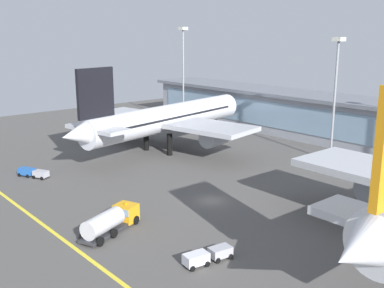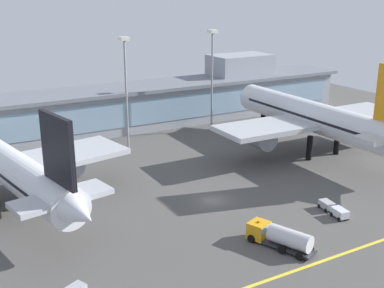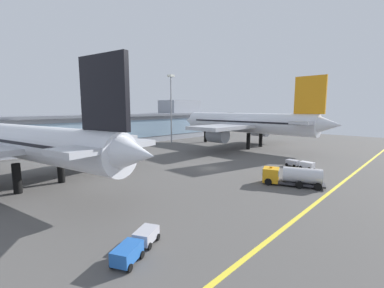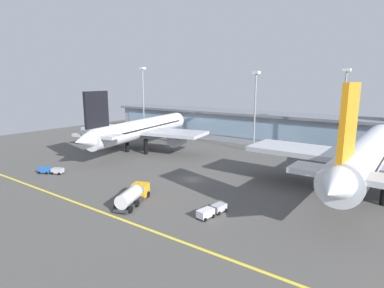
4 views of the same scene
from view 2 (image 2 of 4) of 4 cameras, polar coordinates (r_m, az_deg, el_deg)
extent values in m
plane|color=#514F4C|center=(77.86, 2.38, -6.57)|extent=(180.00, 180.00, 0.00)
cube|color=yellow|center=(62.43, 13.41, -13.57)|extent=(144.00, 0.50, 0.01)
cube|color=#9399A3|center=(116.01, -9.72, 3.70)|extent=(127.93, 12.00, 9.19)
cube|color=#84A3BC|center=(110.39, -8.64, 3.30)|extent=(122.82, 0.20, 5.88)
cube|color=slate|center=(114.95, -9.84, 6.12)|extent=(130.93, 14.00, 0.80)
cube|color=#9399A3|center=(133.84, 5.58, 9.01)|extent=(16.00, 10.00, 6.00)
cylinder|color=black|center=(78.48, -17.35, -5.50)|extent=(1.10, 1.10, 4.28)
cylinder|color=silver|center=(78.88, -20.76, -2.21)|extent=(13.03, 42.70, 5.34)
cone|color=silver|center=(58.77, -12.95, -7.77)|extent=(5.54, 6.61, 4.54)
cube|color=black|center=(78.75, -20.79, -1.93)|extent=(11.84, 36.03, 0.43)
cube|color=#B7BAC1|center=(79.09, -20.71, -2.66)|extent=(39.02, 16.94, 0.86)
cylinder|color=#999EA8|center=(84.82, -14.23, -2.22)|extent=(4.69, 6.11, 3.74)
cube|color=black|center=(60.15, -15.32, -0.66)|extent=(2.03, 7.63, 8.55)
cube|color=#B7BAC1|center=(62.27, -14.87, -6.04)|extent=(12.75, 6.81, 0.68)
cylinder|color=black|center=(97.86, 13.45, -0.45)|extent=(1.10, 1.10, 4.79)
cylinder|color=black|center=(102.68, 16.43, 0.15)|extent=(1.10, 1.10, 4.79)
cylinder|color=black|center=(114.56, 8.23, 2.46)|extent=(1.10, 1.10, 4.79)
cylinder|color=silver|center=(101.27, 13.87, 3.11)|extent=(6.49, 42.88, 5.98)
cone|color=silver|center=(118.82, 6.32, 5.60)|extent=(5.75, 5.45, 5.68)
cube|color=#84A3BC|center=(115.83, 7.34, 5.78)|extent=(4.54, 4.24, 1.79)
cube|color=black|center=(101.16, 13.89, 3.36)|extent=(6.46, 36.03, 0.48)
cube|color=#B7BAC1|center=(101.45, 13.84, 2.70)|extent=(42.09, 10.77, 0.96)
cylinder|color=#999EA8|center=(95.89, 7.92, 0.74)|extent=(4.25, 5.61, 4.19)
cylinder|color=#999EA8|center=(111.17, 17.71, 2.39)|extent=(4.25, 5.61, 4.19)
cylinder|color=black|center=(65.97, 6.90, -10.85)|extent=(0.68, 1.13, 1.10)
cylinder|color=black|center=(67.94, 8.10, -10.01)|extent=(0.68, 1.13, 1.10)
cylinder|color=black|center=(64.02, 10.37, -11.96)|extent=(0.68, 1.13, 1.10)
cylinder|color=black|center=(66.05, 11.49, -11.05)|extent=(0.68, 1.13, 1.10)
cylinder|color=black|center=(63.04, 12.41, -12.59)|extent=(0.68, 1.13, 1.10)
cylinder|color=black|center=(65.10, 13.48, -11.64)|extent=(0.68, 1.13, 1.10)
cube|color=#2D2D33|center=(65.15, 10.79, -11.53)|extent=(4.91, 7.89, 0.30)
cube|color=orange|center=(66.44, 7.74, -9.84)|extent=(3.27, 3.12, 2.20)
cube|color=#84A3BC|center=(66.22, 7.75, -9.47)|extent=(3.21, 3.17, 0.88)
cylinder|color=silver|center=(64.32, 11.28, -10.65)|extent=(4.16, 6.03, 2.30)
cube|color=orange|center=(65.89, 7.78, -8.90)|extent=(0.30, 0.40, 0.20)
cylinder|color=black|center=(75.05, 17.61, -8.14)|extent=(0.29, 0.62, 0.60)
cylinder|color=black|center=(74.18, 16.69, -8.37)|extent=(0.29, 0.62, 0.60)
cylinder|color=black|center=(76.32, 16.76, -7.62)|extent=(0.29, 0.62, 0.60)
cylinder|color=black|center=(75.46, 15.85, -7.83)|extent=(0.29, 0.62, 0.60)
cube|color=silver|center=(75.02, 16.76, -7.61)|extent=(1.86, 2.79, 1.10)
cylinder|color=black|center=(77.28, 16.15, -7.24)|extent=(0.27, 0.62, 0.60)
cylinder|color=black|center=(76.43, 15.24, -7.45)|extent=(0.27, 0.62, 0.60)
cylinder|color=black|center=(78.48, 15.42, -6.79)|extent=(0.27, 0.62, 0.60)
cylinder|color=black|center=(77.65, 14.52, -6.98)|extent=(0.27, 0.62, 0.60)
cube|color=#A8A8B2|center=(77.25, 15.36, -6.78)|extent=(1.83, 2.59, 1.00)
cube|color=#2D2D33|center=(76.32, 16.00, -7.43)|extent=(0.19, 0.61, 0.08)
cylinder|color=gray|center=(113.92, 2.32, 7.11)|extent=(0.44, 0.44, 22.50)
cube|color=silver|center=(112.41, 2.39, 12.94)|extent=(1.80, 1.80, 0.70)
cylinder|color=gray|center=(101.21, -7.62, 5.56)|extent=(0.44, 0.44, 22.17)
cube|color=silver|center=(99.51, -7.89, 12.02)|extent=(1.80, 1.80, 0.70)
camera|label=1|loc=(85.42, 48.82, 6.11)|focal=42.94mm
camera|label=3|loc=(34.40, -27.85, -19.96)|focal=24.22mm
camera|label=4|loc=(76.39, 52.79, 1.85)|focal=29.54mm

